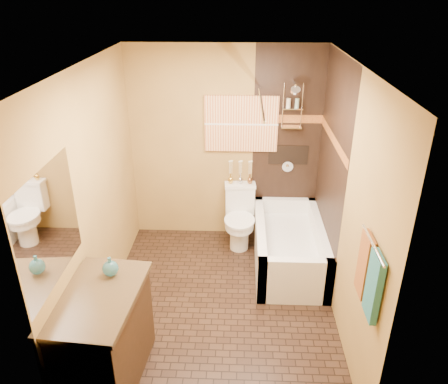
# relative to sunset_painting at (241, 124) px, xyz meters

# --- Properties ---
(floor) EXTENTS (3.00, 3.00, 0.00)m
(floor) POSITION_rel_sunset_painting_xyz_m (-0.20, -1.48, -1.55)
(floor) COLOR black
(floor) RESTS_ON ground
(wall_left) EXTENTS (0.02, 3.00, 2.50)m
(wall_left) POSITION_rel_sunset_painting_xyz_m (-1.40, -1.48, -0.30)
(wall_left) COLOR #B08A44
(wall_left) RESTS_ON floor
(wall_right) EXTENTS (0.02, 3.00, 2.50)m
(wall_right) POSITION_rel_sunset_painting_xyz_m (1.00, -1.48, -0.30)
(wall_right) COLOR #B08A44
(wall_right) RESTS_ON floor
(wall_back) EXTENTS (2.40, 0.02, 2.50)m
(wall_back) POSITION_rel_sunset_painting_xyz_m (-0.20, 0.02, -0.30)
(wall_back) COLOR #B08A44
(wall_back) RESTS_ON floor
(wall_front) EXTENTS (2.40, 0.02, 2.50)m
(wall_front) POSITION_rel_sunset_painting_xyz_m (-0.20, -2.98, -0.30)
(wall_front) COLOR #B08A44
(wall_front) RESTS_ON floor
(ceiling) EXTENTS (3.00, 3.00, 0.00)m
(ceiling) POSITION_rel_sunset_painting_xyz_m (-0.20, -1.48, 0.95)
(ceiling) COLOR silver
(ceiling) RESTS_ON wall_back
(alcove_tile_back) EXTENTS (0.85, 0.01, 2.50)m
(alcove_tile_back) POSITION_rel_sunset_painting_xyz_m (0.57, 0.01, -0.30)
(alcove_tile_back) COLOR black
(alcove_tile_back) RESTS_ON wall_back
(alcove_tile_right) EXTENTS (0.01, 1.50, 2.50)m
(alcove_tile_right) POSITION_rel_sunset_painting_xyz_m (0.99, -0.73, -0.30)
(alcove_tile_right) COLOR black
(alcove_tile_right) RESTS_ON wall_right
(mosaic_band_back) EXTENTS (0.85, 0.01, 0.10)m
(mosaic_band_back) POSITION_rel_sunset_painting_xyz_m (0.57, 0.00, 0.07)
(mosaic_band_back) COLOR brown
(mosaic_band_back) RESTS_ON alcove_tile_back
(mosaic_band_right) EXTENTS (0.01, 1.50, 0.10)m
(mosaic_band_right) POSITION_rel_sunset_painting_xyz_m (0.98, -0.73, 0.07)
(mosaic_band_right) COLOR brown
(mosaic_band_right) RESTS_ON alcove_tile_right
(alcove_niche) EXTENTS (0.50, 0.01, 0.25)m
(alcove_niche) POSITION_rel_sunset_painting_xyz_m (0.60, 0.01, -0.40)
(alcove_niche) COLOR black
(alcove_niche) RESTS_ON alcove_tile_back
(shower_fixtures) EXTENTS (0.24, 0.33, 1.16)m
(shower_fixtures) POSITION_rel_sunset_painting_xyz_m (0.60, -0.10, 0.12)
(shower_fixtures) COLOR silver
(shower_fixtures) RESTS_ON floor
(curtain_rod) EXTENTS (0.03, 1.55, 0.03)m
(curtain_rod) POSITION_rel_sunset_painting_xyz_m (0.20, -0.73, 0.47)
(curtain_rod) COLOR silver
(curtain_rod) RESTS_ON wall_back
(towel_bar) EXTENTS (0.02, 0.55, 0.02)m
(towel_bar) POSITION_rel_sunset_painting_xyz_m (0.95, -2.53, -0.10)
(towel_bar) COLOR silver
(towel_bar) RESTS_ON wall_right
(towel_teal) EXTENTS (0.05, 0.22, 0.52)m
(towel_teal) POSITION_rel_sunset_painting_xyz_m (0.96, -2.66, -0.37)
(towel_teal) COLOR #21636F
(towel_teal) RESTS_ON towel_bar
(towel_rust) EXTENTS (0.05, 0.22, 0.52)m
(towel_rust) POSITION_rel_sunset_painting_xyz_m (0.96, -2.40, -0.37)
(towel_rust) COLOR brown
(towel_rust) RESTS_ON towel_bar
(sunset_painting) EXTENTS (0.90, 0.04, 0.70)m
(sunset_painting) POSITION_rel_sunset_painting_xyz_m (0.00, 0.00, 0.00)
(sunset_painting) COLOR #C65A2E
(sunset_painting) RESTS_ON wall_back
(vanity_mirror) EXTENTS (0.01, 1.00, 0.90)m
(vanity_mirror) POSITION_rel_sunset_painting_xyz_m (-1.39, -2.48, -0.05)
(vanity_mirror) COLOR white
(vanity_mirror) RESTS_ON wall_left
(bathtub) EXTENTS (0.80, 1.50, 0.55)m
(bathtub) POSITION_rel_sunset_painting_xyz_m (0.60, -0.73, -1.33)
(bathtub) COLOR white
(bathtub) RESTS_ON floor
(toilet) EXTENTS (0.41, 0.60, 0.78)m
(toilet) POSITION_rel_sunset_painting_xyz_m (-0.00, -0.26, -1.15)
(toilet) COLOR white
(toilet) RESTS_ON floor
(vanity) EXTENTS (0.70, 1.05, 0.89)m
(vanity) POSITION_rel_sunset_painting_xyz_m (-1.12, -2.48, -1.10)
(vanity) COLOR black
(vanity) RESTS_ON floor
(teal_bottle) EXTENTS (0.15, 0.15, 0.21)m
(teal_bottle) POSITION_rel_sunset_painting_xyz_m (-1.07, -2.21, -0.58)
(teal_bottle) COLOR #296F7C
(teal_bottle) RESTS_ON vanity
(bud_vases) EXTENTS (0.31, 0.07, 0.31)m
(bud_vases) POSITION_rel_sunset_painting_xyz_m (-0.00, -0.09, -0.60)
(bud_vases) COLOR gold
(bud_vases) RESTS_ON toilet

